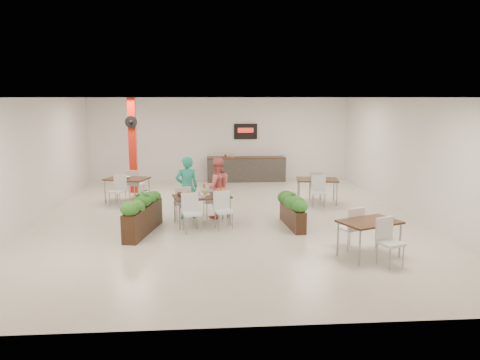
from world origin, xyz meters
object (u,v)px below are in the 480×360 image
at_px(side_table_a, 127,182).
at_px(diner_woman, 217,188).
at_px(diner_man, 187,188).
at_px(side_table_b, 317,183).
at_px(red_column, 133,144).
at_px(main_table, 202,200).
at_px(planter_left, 143,211).
at_px(planter_right, 293,208).
at_px(side_table_c, 369,227).
at_px(service_counter, 246,169).

bearing_deg(side_table_a, diner_woman, -18.59).
distance_m(diner_man, side_table_b, 4.19).
bearing_deg(red_column, main_table, -61.57).
relative_size(diner_woman, side_table_a, 0.98).
relative_size(planter_left, planter_right, 1.21).
relative_size(diner_woman, side_table_b, 0.98).
bearing_deg(planter_left, side_table_c, -23.24).
bearing_deg(diner_man, side_table_c, 124.63).
distance_m(red_column, side_table_b, 6.28).
relative_size(planter_left, side_table_c, 1.23).
height_order(service_counter, diner_man, service_counter).
bearing_deg(planter_left, diner_woman, 36.16).
height_order(planter_right, side_table_b, side_table_b).
bearing_deg(side_table_b, planter_right, -107.46).
bearing_deg(main_table, service_counter, 74.81).
bearing_deg(planter_right, diner_woman, 151.44).
xyz_separation_m(service_counter, planter_left, (-3.06, -6.82, 0.03)).
height_order(red_column, diner_man, red_column).
height_order(diner_woman, planter_left, diner_woman).
relative_size(service_counter, side_table_b, 1.80).
relative_size(service_counter, planter_left, 1.47).
xyz_separation_m(diner_woman, side_table_c, (2.99, -3.37, -0.20)).
distance_m(red_column, side_table_c, 9.11).
xyz_separation_m(service_counter, side_table_b, (1.83, -3.96, 0.14)).
distance_m(diner_man, side_table_c, 5.08).
height_order(diner_woman, side_table_b, diner_woman).
relative_size(red_column, diner_man, 1.91).
bearing_deg(diner_man, red_column, -75.72).
bearing_deg(planter_left, main_table, 25.32).
bearing_deg(service_counter, main_table, -105.19).
distance_m(main_table, side_table_a, 3.63).
bearing_deg(planter_left, planter_right, 4.70).
xyz_separation_m(service_counter, main_table, (-1.67, -6.16, 0.14)).
height_order(planter_right, side_table_c, side_table_c).
height_order(main_table, planter_right, main_table).
bearing_deg(side_table_a, service_counter, 59.71).
xyz_separation_m(planter_left, side_table_c, (4.79, -2.06, 0.10)).
bearing_deg(diner_man, main_table, 107.10).
distance_m(planter_left, side_table_a, 3.58).
relative_size(diner_man, side_table_c, 1.01).
bearing_deg(diner_man, side_table_b, -172.12).
bearing_deg(side_table_c, diner_man, 115.69).
relative_size(diner_woman, planter_right, 0.97).
bearing_deg(red_column, planter_left, -79.32).
bearing_deg(side_table_b, side_table_c, -82.96).
bearing_deg(main_table, diner_woman, 58.14).
bearing_deg(planter_left, side_table_a, 104.98).
xyz_separation_m(planter_left, planter_right, (3.66, 0.30, -0.05)).
distance_m(service_counter, diner_woman, 5.66).
bearing_deg(main_table, planter_right, -8.93).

